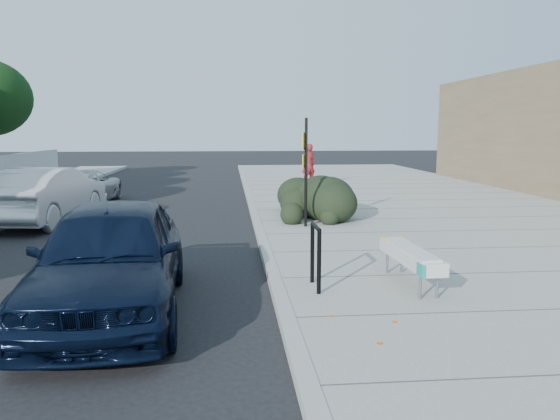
# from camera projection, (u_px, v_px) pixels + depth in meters

# --- Properties ---
(ground) EXTENTS (120.00, 120.00, 0.00)m
(ground) POSITION_uv_depth(u_px,v_px,m) (275.00, 287.00, 9.40)
(ground) COLOR black
(ground) RESTS_ON ground
(sidewalk_near) EXTENTS (11.20, 50.00, 0.15)m
(sidewalk_near) POSITION_uv_depth(u_px,v_px,m) (464.00, 226.00, 14.83)
(sidewalk_near) COLOR gray
(sidewalk_near) RESTS_ON ground
(curb_near) EXTENTS (0.22, 50.00, 0.17)m
(curb_near) POSITION_uv_depth(u_px,v_px,m) (259.00, 229.00, 14.31)
(curb_near) COLOR #9E9E99
(curb_near) RESTS_ON ground
(bench) EXTENTS (0.48, 2.05, 0.61)m
(bench) POSITION_uv_depth(u_px,v_px,m) (411.00, 256.00, 8.93)
(bench) COLOR gray
(bench) RESTS_ON sidewalk_near
(bike_rack) EXTENTS (0.07, 0.71, 1.04)m
(bike_rack) POSITION_uv_depth(u_px,v_px,m) (316.00, 250.00, 8.73)
(bike_rack) COLOR black
(bike_rack) RESTS_ON sidewalk_near
(sign_post) EXTENTS (0.16, 0.31, 2.83)m
(sign_post) POSITION_uv_depth(u_px,v_px,m) (305.00, 166.00, 14.19)
(sign_post) COLOR black
(sign_post) RESTS_ON sidewalk_near
(hedge) EXTENTS (2.00, 3.74, 1.37)m
(hedge) POSITION_uv_depth(u_px,v_px,m) (313.00, 192.00, 16.33)
(hedge) COLOR black
(hedge) RESTS_ON sidewalk_near
(sedan_navy) EXTENTS (2.27, 5.04, 1.68)m
(sedan_navy) POSITION_uv_depth(u_px,v_px,m) (111.00, 257.00, 7.97)
(sedan_navy) COLOR black
(sedan_navy) RESTS_ON ground
(wagon_silver) EXTENTS (2.33, 5.09, 1.62)m
(wagon_silver) POSITION_uv_depth(u_px,v_px,m) (48.00, 195.00, 15.75)
(wagon_silver) COLOR silver
(wagon_silver) RESTS_ON ground
(suv_silver) EXTENTS (2.06, 4.46, 1.24)m
(suv_silver) POSITION_uv_depth(u_px,v_px,m) (84.00, 187.00, 19.89)
(suv_silver) COLOR #AEB0B3
(suv_silver) RESTS_ON ground
(pedestrian) EXTENTS (0.81, 0.68, 1.89)m
(pedestrian) POSITION_uv_depth(u_px,v_px,m) (308.00, 165.00, 24.81)
(pedestrian) COLOR maroon
(pedestrian) RESTS_ON sidewalk_near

